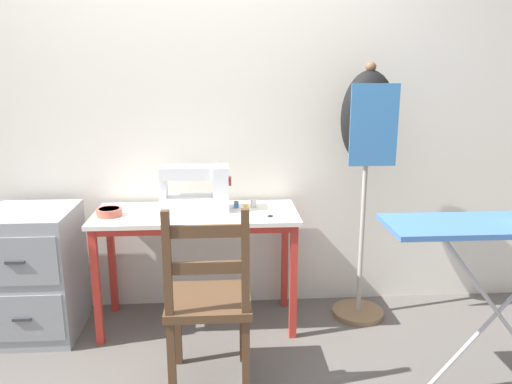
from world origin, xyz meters
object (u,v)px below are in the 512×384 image
object	(u,v)px
filing_cabinet	(35,273)
thread_spool_mid_table	(246,207)
thread_spool_far_edge	(253,204)
thread_spool_near_machine	(236,205)
wooden_chair	(209,302)
sewing_machine	(198,190)
dress_form	(367,135)
scissors	(276,217)
ironing_board	(508,232)
fabric_bowl	(109,212)

from	to	relation	value
filing_cabinet	thread_spool_mid_table	bearing A→B (deg)	3.28
thread_spool_far_edge	filing_cabinet	world-z (taller)	thread_spool_far_edge
thread_spool_near_machine	wooden_chair	bearing A→B (deg)	-102.70
sewing_machine	dress_form	distance (m)	1.03
scissors	dress_form	xyz separation A→B (m)	(0.54, 0.17, 0.43)
thread_spool_far_edge	ironing_board	bearing A→B (deg)	-38.02
fabric_bowl	dress_form	bearing A→B (deg)	2.97
filing_cabinet	dress_form	distance (m)	2.07
thread_spool_mid_table	ironing_board	xyz separation A→B (m)	(1.13, -0.80, 0.08)
sewing_machine	scissors	xyz separation A→B (m)	(0.44, -0.17, -0.12)
thread_spool_near_machine	wooden_chair	xyz separation A→B (m)	(-0.15, -0.68, -0.29)
thread_spool_mid_table	wooden_chair	world-z (taller)	wooden_chair
thread_spool_near_machine	filing_cabinet	distance (m)	1.22
sewing_machine	thread_spool_near_machine	bearing A→B (deg)	6.09
scissors	wooden_chair	distance (m)	0.66
ironing_board	thread_spool_near_machine	bearing A→B (deg)	144.98
thread_spool_mid_table	ironing_board	world-z (taller)	ironing_board
filing_cabinet	thread_spool_far_edge	bearing A→B (deg)	5.39
dress_form	ironing_board	distance (m)	0.96
scissors	thread_spool_mid_table	bearing A→B (deg)	134.50
sewing_machine	wooden_chair	size ratio (longest dim) A/B	0.44
filing_cabinet	ironing_board	xyz separation A→B (m)	(2.35, -0.73, 0.44)
scissors	thread_spool_mid_table	world-z (taller)	thread_spool_mid_table
scissors	thread_spool_near_machine	size ratio (longest dim) A/B	3.66
wooden_chair	sewing_machine	bearing A→B (deg)	95.83
thread_spool_far_edge	fabric_bowl	bearing A→B (deg)	-171.46
thread_spool_far_edge	dress_form	size ratio (longest dim) A/B	0.03
scissors	wooden_chair	xyz separation A→B (m)	(-0.37, -0.48, -0.27)
sewing_machine	scissors	size ratio (longest dim) A/B	2.85
sewing_machine	ironing_board	size ratio (longest dim) A/B	0.37
wooden_chair	ironing_board	world-z (taller)	wooden_chair
fabric_bowl	thread_spool_mid_table	size ratio (longest dim) A/B	4.39
thread_spool_mid_table	scissors	bearing A→B (deg)	-45.50
dress_form	filing_cabinet	bearing A→B (deg)	-177.83
thread_spool_near_machine	fabric_bowl	bearing A→B (deg)	-171.48
thread_spool_far_edge	filing_cabinet	xyz separation A→B (m)	(-1.27, -0.12, -0.36)
thread_spool_far_edge	filing_cabinet	distance (m)	1.32
filing_cabinet	ironing_board	size ratio (longest dim) A/B	0.68
thread_spool_far_edge	scissors	bearing A→B (deg)	-61.94
wooden_chair	filing_cabinet	size ratio (longest dim) A/B	1.25
fabric_bowl	thread_spool_near_machine	bearing A→B (deg)	8.52
thread_spool_far_edge	filing_cabinet	size ratio (longest dim) A/B	0.06
thread_spool_far_edge	dress_form	bearing A→B (deg)	-4.05
fabric_bowl	thread_spool_mid_table	bearing A→B (deg)	5.44
fabric_bowl	filing_cabinet	size ratio (longest dim) A/B	0.19
scissors	thread_spool_far_edge	size ratio (longest dim) A/B	3.22
thread_spool_near_machine	thread_spool_far_edge	distance (m)	0.10
fabric_bowl	thread_spool_mid_table	world-z (taller)	fabric_bowl
thread_spool_near_machine	ironing_board	xyz separation A→B (m)	(1.18, -0.83, 0.08)
ironing_board	thread_spool_far_edge	bearing A→B (deg)	141.98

